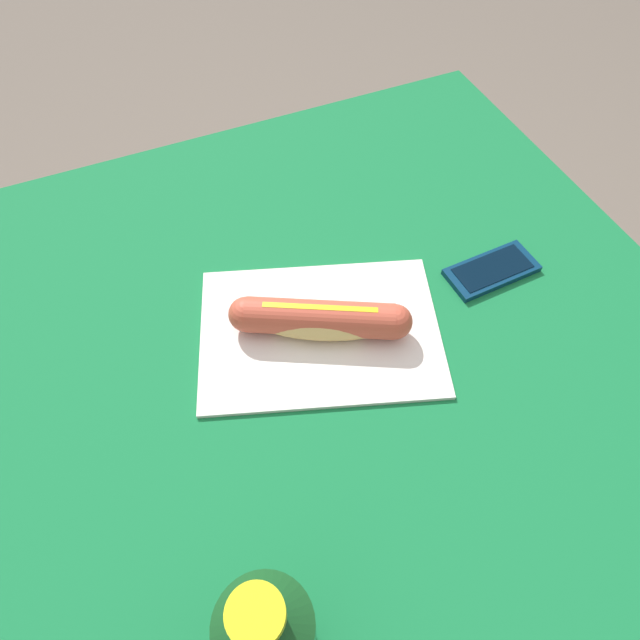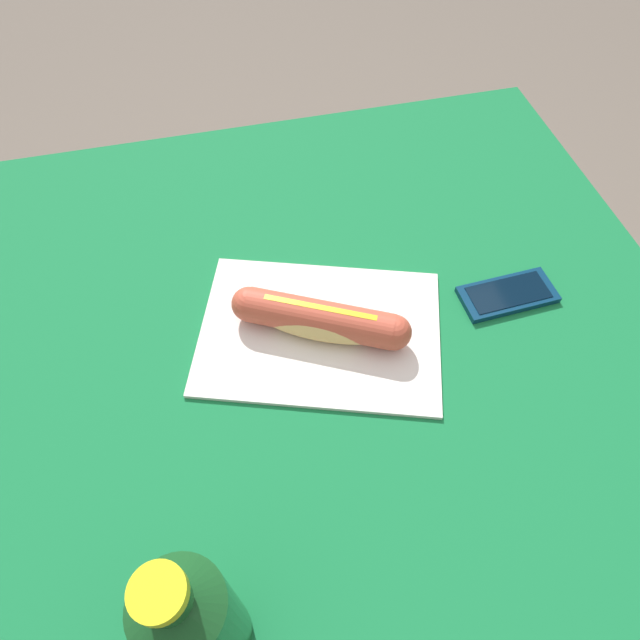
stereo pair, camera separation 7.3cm
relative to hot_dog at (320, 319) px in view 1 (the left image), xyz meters
The scene contains 6 objects.
ground_plane 0.78m from the hot_dog, 119.55° to the left, with size 6.00×6.00×0.00m, color #6B6056.
dining_table 0.17m from the hot_dog, 119.55° to the left, with size 1.00×0.98×0.75m.
paper_wrapper 0.03m from the hot_dog, 141.34° to the left, with size 0.32×0.23×0.01m, color silver.
hot_dog is the anchor object (origin of this frame).
cell_phone 0.27m from the hot_dog, behind, with size 0.14×0.07×0.01m.
soda_bottle 0.38m from the hot_dog, 60.41° to the left, with size 0.08×0.08×0.24m.
Camera 1 is at (0.18, 0.37, 1.38)m, focal length 31.38 mm.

